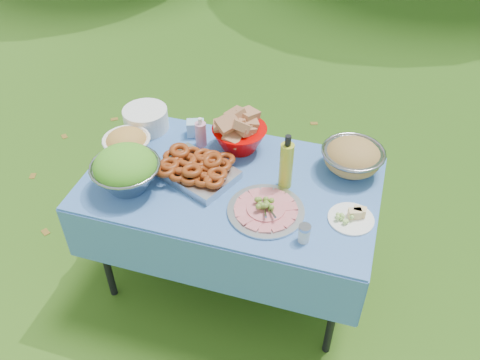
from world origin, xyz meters
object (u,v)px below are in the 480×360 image
charcuterie_platter (266,205)px  plate_stack (146,119)px  bread_bowl (239,133)px  pasta_bowl_steel (353,157)px  oil_bottle (286,162)px  picnic_table (232,232)px  salad_bowl (126,170)px

charcuterie_platter → plate_stack: bearing=150.8°
bread_bowl → pasta_bowl_steel: size_ratio=0.93×
pasta_bowl_steel → oil_bottle: bearing=-143.8°
plate_stack → oil_bottle: size_ratio=0.82×
picnic_table → pasta_bowl_steel: pasta_bowl_steel is taller
salad_bowl → charcuterie_platter: 0.70m
salad_bowl → plate_stack: (-0.13, 0.49, -0.05)m
plate_stack → pasta_bowl_steel: (1.16, -0.03, 0.02)m
salad_bowl → bread_bowl: (0.43, 0.46, -0.01)m
bread_bowl → salad_bowl: bearing=-133.0°
picnic_table → bread_bowl: 0.55m
picnic_table → bread_bowl: size_ratio=4.97×
salad_bowl → bread_bowl: 0.63m
bread_bowl → oil_bottle: oil_bottle is taller
plate_stack → charcuterie_platter: (0.82, -0.46, -0.02)m
picnic_table → plate_stack: (-0.60, 0.30, 0.44)m
picnic_table → plate_stack: bearing=153.6°
picnic_table → oil_bottle: oil_bottle is taller
plate_stack → bread_bowl: (0.56, -0.02, 0.04)m
plate_stack → picnic_table: bearing=-26.4°
charcuterie_platter → picnic_table: bearing=144.1°
picnic_table → plate_stack: size_ratio=5.85×
pasta_bowl_steel → oil_bottle: oil_bottle is taller
plate_stack → oil_bottle: 0.90m
pasta_bowl_steel → plate_stack: bearing=178.4°
salad_bowl → bread_bowl: size_ratio=1.15×
picnic_table → oil_bottle: bearing=9.8°
plate_stack → salad_bowl: bearing=-75.5°
picnic_table → oil_bottle: (0.27, 0.05, 0.53)m
salad_bowl → plate_stack: salad_bowl is taller
salad_bowl → bread_bowl: salad_bowl is taller
plate_stack → bread_bowl: bread_bowl is taller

